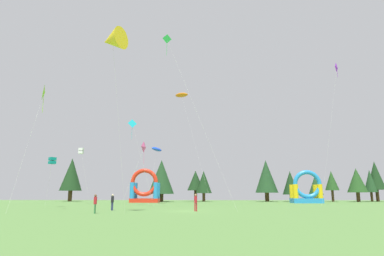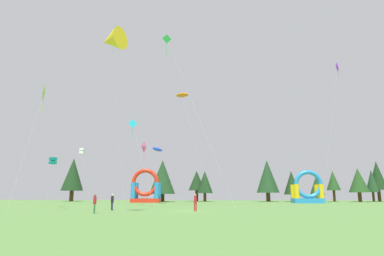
# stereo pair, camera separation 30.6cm
# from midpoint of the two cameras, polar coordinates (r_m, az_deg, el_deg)

# --- Properties ---
(ground_plane) EXTENTS (120.00, 120.00, 0.00)m
(ground_plane) POSITION_cam_midpoint_polar(r_m,az_deg,el_deg) (37.82, -0.21, -14.07)
(ground_plane) COLOR #5B8C42
(kite_purple_diamond) EXTENTS (5.20, 1.23, 24.39)m
(kite_purple_diamond) POSITION_cam_midpoint_polar(r_m,az_deg,el_deg) (64.81, 23.93, 9.40)
(kite_purple_diamond) COLOR purple
(kite_purple_diamond) RESTS_ON ground_plane
(kite_lime_diamond) EXTENTS (1.58, 4.07, 13.86)m
(kite_lime_diamond) POSITION_cam_midpoint_polar(r_m,az_deg,el_deg) (41.86, -23.75, 5.33)
(kite_lime_diamond) COLOR #8CD826
(kite_lime_diamond) RESTS_ON ground_plane
(kite_orange_parafoil) EXTENTS (7.88, 6.99, 23.36)m
(kite_orange_parafoil) POSITION_cam_midpoint_polar(r_m,az_deg,el_deg) (71.59, -1.56, 5.67)
(kite_orange_parafoil) COLOR orange
(kite_orange_parafoil) RESTS_ON ground_plane
(kite_blue_parafoil) EXTENTS (2.40, 4.41, 10.64)m
(kite_blue_parafoil) POSITION_cam_midpoint_polar(r_m,az_deg,el_deg) (63.24, -5.81, -3.65)
(kite_blue_parafoil) COLOR blue
(kite_blue_parafoil) RESTS_ON ground_plane
(kite_pink_diamond) EXTENTS (3.21, 2.20, 9.27)m
(kite_pink_diamond) POSITION_cam_midpoint_polar(r_m,az_deg,el_deg) (50.20, -7.90, -3.37)
(kite_pink_diamond) COLOR #EA599E
(kite_pink_diamond) RESTS_ON ground_plane
(kite_yellow_delta) EXTENTS (2.95, 4.56, 18.47)m
(kite_yellow_delta) POSITION_cam_midpoint_polar(r_m,az_deg,el_deg) (35.88, -13.31, 14.43)
(kite_yellow_delta) COLOR yellow
(kite_yellow_delta) RESTS_ON ground_plane
(kite_cyan_diamond) EXTENTS (4.62, 1.81, 13.29)m
(kite_cyan_diamond) POSITION_cam_midpoint_polar(r_m,az_deg,el_deg) (53.98, -9.99, 0.51)
(kite_cyan_diamond) COLOR #19B7CC
(kite_cyan_diamond) RESTS_ON ground_plane
(kite_teal_box) EXTENTS (1.54, 1.41, 6.98)m
(kite_teal_box) POSITION_cam_midpoint_polar(r_m,az_deg,el_deg) (51.67, -22.60, -5.22)
(kite_teal_box) COLOR #0C7F7A
(kite_teal_box) RESTS_ON ground_plane
(kite_white_box) EXTENTS (2.57, 0.80, 10.27)m
(kite_white_box) POSITION_cam_midpoint_polar(r_m,az_deg,el_deg) (65.76, -18.21, -3.77)
(kite_white_box) COLOR white
(kite_white_box) RESTS_ON ground_plane
(kite_green_diamond) EXTENTS (8.79, 4.27, 22.20)m
(kite_green_diamond) POSITION_cam_midpoint_polar(r_m,az_deg,el_deg) (44.98, -4.01, 14.49)
(kite_green_diamond) COLOR green
(kite_green_diamond) RESTS_ON ground_plane
(person_left_edge) EXTENTS (0.40, 0.40, 1.86)m
(person_left_edge) POSITION_cam_midpoint_polar(r_m,az_deg,el_deg) (37.32, 0.81, -12.41)
(person_left_edge) COLOR #B21E26
(person_left_edge) RESTS_ON ground_plane
(person_far_side) EXTENTS (0.45, 0.45, 1.86)m
(person_far_side) POSITION_cam_midpoint_polar(r_m,az_deg,el_deg) (40.43, -13.31, -12.03)
(person_far_side) COLOR navy
(person_far_side) RESTS_ON ground_plane
(person_near_camera) EXTENTS (0.35, 0.35, 1.84)m
(person_near_camera) POSITION_cam_midpoint_polar(r_m,az_deg,el_deg) (34.60, -16.11, -12.11)
(person_near_camera) COLOR #33723F
(person_near_camera) RESTS_ON ground_plane
(inflatable_yellow_castle) EXTENTS (5.83, 3.71, 6.51)m
(inflatable_yellow_castle) POSITION_cam_midpoint_polar(r_m,az_deg,el_deg) (71.55, 19.37, -10.24)
(inflatable_yellow_castle) COLOR #268CD8
(inflatable_yellow_castle) RESTS_ON ground_plane
(inflatable_orange_dome) EXTENTS (6.04, 3.77, 7.11)m
(inflatable_orange_dome) POSITION_cam_midpoint_polar(r_m,az_deg,el_deg) (72.51, -7.84, -10.47)
(inflatable_orange_dome) COLOR red
(inflatable_orange_dome) RESTS_ON ground_plane
(tree_row_0) EXTENTS (5.30, 5.30, 10.51)m
(tree_row_0) POSITION_cam_midpoint_polar(r_m,az_deg,el_deg) (88.10, -19.66, -7.53)
(tree_row_0) COLOR #4C331E
(tree_row_0) RESTS_ON ground_plane
(tree_row_1) EXTENTS (6.04, 6.04, 9.69)m
(tree_row_1) POSITION_cam_midpoint_polar(r_m,az_deg,el_deg) (79.26, -4.98, -8.37)
(tree_row_1) COLOR #4C331E
(tree_row_1) RESTS_ON ground_plane
(tree_row_2) EXTENTS (4.07, 4.07, 7.49)m
(tree_row_2) POSITION_cam_midpoint_polar(r_m,az_deg,el_deg) (83.68, 0.91, -9.04)
(tree_row_2) COLOR #4C331E
(tree_row_2) RESTS_ON ground_plane
(tree_row_3) EXTENTS (3.87, 3.87, 7.28)m
(tree_row_3) POSITION_cam_midpoint_polar(r_m,az_deg,el_deg) (81.45, 2.32, -9.27)
(tree_row_3) COLOR #4C331E
(tree_row_3) RESTS_ON ground_plane
(tree_row_4) EXTENTS (5.39, 5.39, 9.87)m
(tree_row_4) POSITION_cam_midpoint_polar(r_m,az_deg,el_deg) (83.18, 12.91, -8.11)
(tree_row_4) COLOR #4C331E
(tree_row_4) RESTS_ON ground_plane
(tree_row_5) EXTENTS (3.82, 3.82, 7.23)m
(tree_row_5) POSITION_cam_midpoint_polar(r_m,az_deg,el_deg) (84.48, 16.81, -9.00)
(tree_row_5) COLOR #4C331E
(tree_row_5) RESTS_ON ground_plane
(tree_row_6) EXTENTS (3.34, 3.34, 6.03)m
(tree_row_6) POSITION_cam_midpoint_polar(r_m,az_deg,el_deg) (83.53, 20.73, -9.17)
(tree_row_6) COLOR #4C331E
(tree_row_6) RESTS_ON ground_plane
(tree_row_7) EXTENTS (3.18, 3.18, 7.19)m
(tree_row_7) POSITION_cam_midpoint_polar(r_m,az_deg,el_deg) (86.57, 23.13, -8.33)
(tree_row_7) COLOR #4C331E
(tree_row_7) RESTS_ON ground_plane
(tree_row_8) EXTENTS (4.49, 4.49, 7.67)m
(tree_row_8) POSITION_cam_midpoint_polar(r_m,az_deg,el_deg) (86.88, 26.73, -8.04)
(tree_row_8) COLOR #4C331E
(tree_row_8) RESTS_ON ground_plane
(tree_row_9) EXTENTS (3.08, 3.08, 7.42)m
(tree_row_9) POSITION_cam_midpoint_polar(r_m,az_deg,el_deg) (90.46, 28.57, -8.01)
(tree_row_9) COLOR #4C331E
(tree_row_9) RESTS_ON ground_plane
(tree_row_10) EXTENTS (4.09, 4.09, 9.54)m
(tree_row_10) POSITION_cam_midpoint_polar(r_m,az_deg,el_deg) (91.84, 29.26, -7.13)
(tree_row_10) COLOR #4C331E
(tree_row_10) RESTS_ON ground_plane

